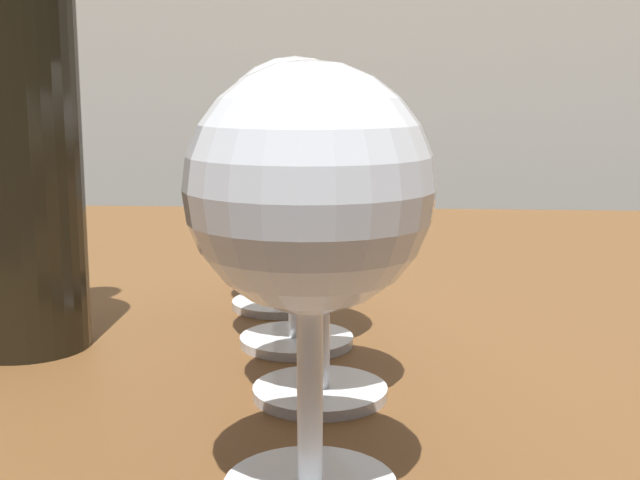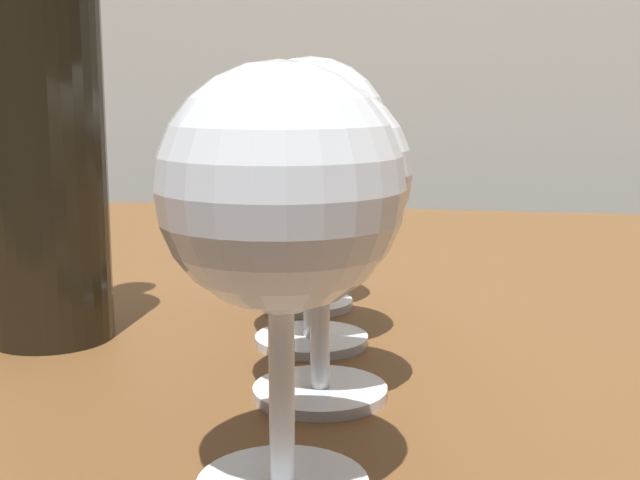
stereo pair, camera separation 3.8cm
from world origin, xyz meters
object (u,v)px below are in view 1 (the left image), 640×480
object	(u,v)px
wine_glass_amber	(320,179)
wine_bottle	(14,115)
wine_glass_merlot	(310,198)
wine_glass_cabernet	(296,143)
wine_glass_pinot	(278,150)

from	to	relation	value
wine_glass_amber	wine_bottle	bearing A→B (deg)	157.85
wine_glass_merlot	wine_bottle	xyz separation A→B (m)	(-0.17, 0.16, 0.02)
wine_glass_amber	wine_glass_cabernet	size ratio (longest dim) A/B	0.92
wine_bottle	wine_glass_amber	bearing A→B (deg)	-22.15
wine_glass_amber	wine_bottle	size ratio (longest dim) A/B	0.44
wine_glass_pinot	wine_bottle	size ratio (longest dim) A/B	0.45
wine_glass_amber	wine_glass_cabernet	xyz separation A→B (m)	(-0.02, 0.08, 0.01)
wine_glass_pinot	wine_glass_cabernet	bearing A→B (deg)	-77.01
wine_bottle	wine_glass_cabernet	bearing A→B (deg)	4.89
wine_glass_amber	wine_bottle	xyz separation A→B (m)	(-0.17, 0.07, 0.03)
wine_glass_amber	wine_glass_pinot	world-z (taller)	same
wine_glass_merlot	wine_glass_amber	distance (m)	0.10
wine_glass_amber	wine_glass_pinot	bearing A→B (deg)	102.96
wine_glass_amber	wine_bottle	world-z (taller)	wine_bottle
wine_glass_merlot	wine_glass_cabernet	xyz separation A→B (m)	(-0.02, 0.18, 0.01)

